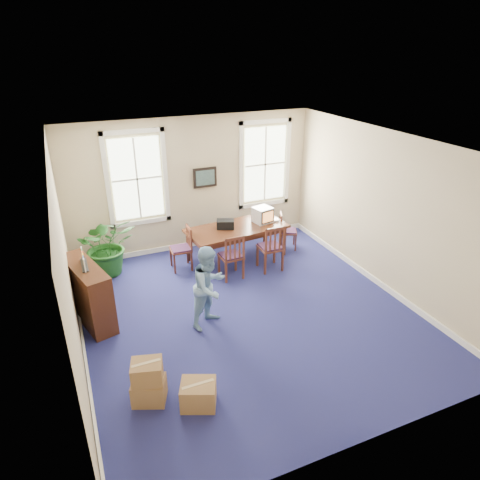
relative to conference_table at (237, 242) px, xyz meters
name	(u,v)px	position (x,y,z in m)	size (l,w,h in m)	color
floor	(247,312)	(-0.70, -2.19, -0.39)	(6.50, 6.50, 0.00)	navy
ceiling	(249,145)	(-0.70, -2.19, 2.81)	(6.50, 6.50, 0.00)	white
wall_back	(193,184)	(-0.70, 1.06, 1.21)	(6.50, 6.50, 0.00)	#C8B68E
wall_front	(367,346)	(-0.70, -5.44, 1.21)	(6.50, 6.50, 0.00)	#C8B68E
wall_left	(66,268)	(-3.70, -2.19, 1.21)	(6.50, 6.50, 0.00)	#C8B68E
wall_right	(385,212)	(2.30, -2.19, 1.21)	(6.50, 6.50, 0.00)	#C8B68E
baseboard_back	(196,243)	(-0.70, 1.03, -0.33)	(6.00, 0.04, 0.12)	white
baseboard_left	(84,350)	(-3.67, -2.19, -0.33)	(0.04, 6.50, 0.12)	white
baseboard_right	(373,279)	(2.27, -2.19, -0.33)	(0.04, 6.50, 0.12)	white
window_left	(137,179)	(-2.00, 1.04, 1.51)	(1.40, 0.12, 2.20)	white
window_right	(265,164)	(1.20, 1.04, 1.51)	(1.40, 0.12, 2.20)	white
wall_picture	(205,177)	(-0.40, 1.01, 1.36)	(0.58, 0.06, 0.48)	black
conference_table	(237,242)	(0.00, 0.00, 0.00)	(2.32, 1.05, 0.79)	#482414
crt_tv	(263,215)	(0.68, 0.05, 0.58)	(0.40, 0.44, 0.36)	#B7B7BC
game_console	(275,220)	(1.00, 0.00, 0.42)	(0.15, 0.18, 0.05)	white
equipment_bag	(225,224)	(-0.26, 0.05, 0.49)	(0.40, 0.26, 0.20)	black
chair_near_left	(231,255)	(-0.47, -0.79, 0.12)	(0.47, 0.47, 1.04)	brown
chair_near_right	(270,247)	(0.47, -0.79, 0.16)	(0.49, 0.49, 1.10)	brown
chair_end_left	(181,249)	(-1.37, 0.00, 0.10)	(0.45, 0.45, 1.00)	brown
chair_end_right	(288,231)	(1.37, 0.00, 0.06)	(0.41, 0.41, 0.92)	brown
man	(210,287)	(-1.46, -2.22, 0.37)	(0.75, 0.58, 1.53)	#7CA8CD
credenza	(88,292)	(-3.45, -1.25, 0.18)	(0.42, 1.47, 1.16)	#482414
brochure_rack	(83,257)	(-3.43, -1.25, 0.89)	(0.11, 0.60, 0.27)	#99999E
potted_plant	(108,245)	(-2.88, 0.43, 0.28)	(1.21, 1.05, 1.35)	#195018
cardboard_boxes	(159,373)	(-2.71, -3.56, -0.04)	(1.24, 1.24, 0.71)	#9F7345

